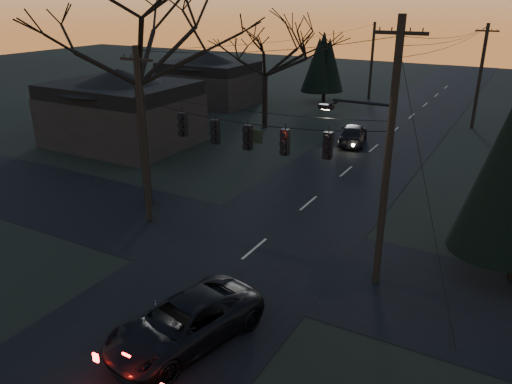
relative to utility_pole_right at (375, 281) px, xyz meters
The scene contains 14 objects.
main_road 11.41m from the utility_pole_right, 118.81° to the left, with size 8.00×120.00×0.02m, color black.
cross_road 5.50m from the utility_pole_right, behind, with size 60.00×7.00×0.02m, color black.
utility_pole_right is the anchor object (origin of this frame).
utility_pole_left 11.50m from the utility_pole_right, behind, with size 1.80×0.30×8.50m, color black, non-canonical shape.
utility_pole_far_r 28.00m from the utility_pole_right, 90.00° to the left, with size 1.80×0.30×8.50m, color black, non-canonical shape.
utility_pole_far_l 37.79m from the utility_pole_right, 107.72° to the left, with size 0.30×0.30×8.00m, color black, non-canonical shape.
span_signal_assembly 7.73m from the utility_pole_right, behind, with size 11.50×0.44×1.66m.
bare_tree_left 15.89m from the utility_pole_right, behind, with size 9.37×9.37×12.81m.
bare_tree_dist 25.69m from the utility_pole_right, 128.39° to the left, with size 7.74×7.74×8.70m.
evergreen_dist 36.04m from the utility_pole_right, 115.29° to the left, with size 3.64×3.64×6.34m.
house_left_near 24.78m from the utility_pole_right, 156.04° to the left, with size 10.00×8.00×5.60m.
house_left_far 36.51m from the utility_pole_right, 134.44° to the left, with size 9.00×7.00×5.20m.
suv_near 7.99m from the utility_pole_right, 122.92° to the right, with size 2.50×5.41×1.50m, color black.
sedan_oncoming_a 19.69m from the utility_pole_right, 111.63° to the left, with size 1.88×4.67×1.59m, color black.
Camera 1 is at (9.69, -7.20, 10.55)m, focal length 35.00 mm.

